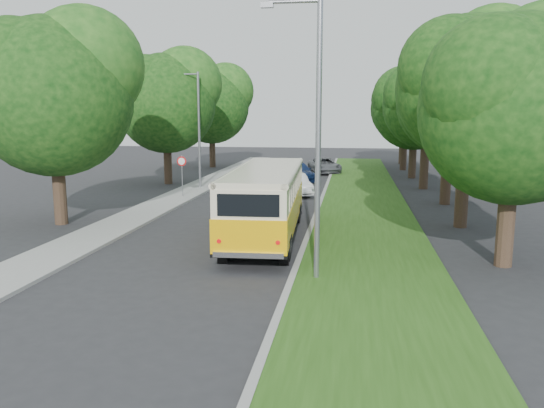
# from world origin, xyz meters

# --- Properties ---
(ground) EXTENTS (120.00, 120.00, 0.00)m
(ground) POSITION_xyz_m (0.00, 0.00, 0.00)
(ground) COLOR #2A2A2C
(ground) RESTS_ON ground
(curb) EXTENTS (0.20, 70.00, 0.15)m
(curb) POSITION_xyz_m (3.60, 5.00, 0.07)
(curb) COLOR gray
(curb) RESTS_ON ground
(grass_verge) EXTENTS (4.50, 70.00, 0.13)m
(grass_verge) POSITION_xyz_m (5.95, 5.00, 0.07)
(grass_verge) COLOR #284F15
(grass_verge) RESTS_ON ground
(sidewalk) EXTENTS (2.20, 70.00, 0.12)m
(sidewalk) POSITION_xyz_m (-4.80, 5.00, 0.06)
(sidewalk) COLOR gray
(sidewalk) RESTS_ON ground
(treeline) EXTENTS (24.27, 41.91, 9.46)m
(treeline) POSITION_xyz_m (3.15, 17.99, 5.93)
(treeline) COLOR #332319
(treeline) RESTS_ON ground
(lamppost_near) EXTENTS (1.71, 0.16, 8.00)m
(lamppost_near) POSITION_xyz_m (4.21, -2.50, 4.37)
(lamppost_near) COLOR gray
(lamppost_near) RESTS_ON ground
(lamppost_far) EXTENTS (1.71, 0.16, 7.50)m
(lamppost_far) POSITION_xyz_m (-4.70, 16.00, 4.12)
(lamppost_far) COLOR gray
(lamppost_far) RESTS_ON ground
(warning_sign) EXTENTS (0.56, 0.10, 2.50)m
(warning_sign) POSITION_xyz_m (-4.50, 11.98, 1.71)
(warning_sign) COLOR gray
(warning_sign) RESTS_ON ground
(vintage_bus) EXTENTS (2.93, 9.70, 2.85)m
(vintage_bus) POSITION_xyz_m (1.97, 2.64, 1.43)
(vintage_bus) COLOR #F7B407
(vintage_bus) RESTS_ON ground
(car_silver) EXTENTS (2.26, 4.57, 1.50)m
(car_silver) POSITION_xyz_m (1.84, 9.47, 0.75)
(car_silver) COLOR #B9BABF
(car_silver) RESTS_ON ground
(car_white) EXTENTS (2.69, 4.15, 1.29)m
(car_white) POSITION_xyz_m (1.84, 14.18, 0.65)
(car_white) COLOR white
(car_white) RESTS_ON ground
(car_blue) EXTENTS (3.22, 4.90, 1.32)m
(car_blue) POSITION_xyz_m (1.29, 21.19, 0.66)
(car_blue) COLOR navy
(car_blue) RESTS_ON ground
(car_grey) EXTENTS (3.27, 4.93, 1.26)m
(car_grey) POSITION_xyz_m (3.00, 26.52, 0.63)
(car_grey) COLOR slate
(car_grey) RESTS_ON ground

